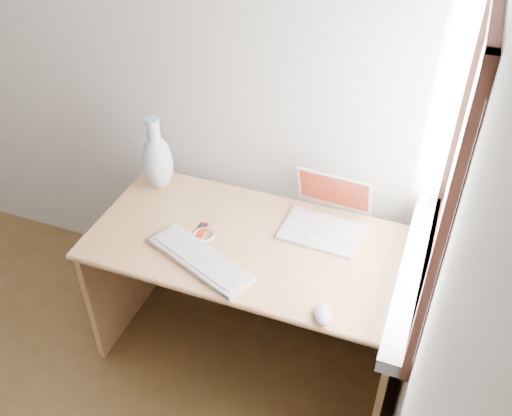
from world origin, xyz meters
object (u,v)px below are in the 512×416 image
at_px(desk, 256,263).
at_px(laptop, 325,217).
at_px(external_keyboard, 200,259).
at_px(vase, 157,161).

xyz_separation_m(desk, laptop, (0.27, 0.12, 0.26)).
bearing_deg(laptop, external_keyboard, -133.96).
height_order(desk, vase, vase).
height_order(external_keyboard, vase, vase).
distance_m(desk, vase, 0.66).
xyz_separation_m(laptop, vase, (-0.81, 0.01, 0.10)).
bearing_deg(external_keyboard, laptop, 65.72).
bearing_deg(external_keyboard, vase, 157.57).
relative_size(desk, vase, 3.66).
relative_size(desk, laptop, 3.92).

